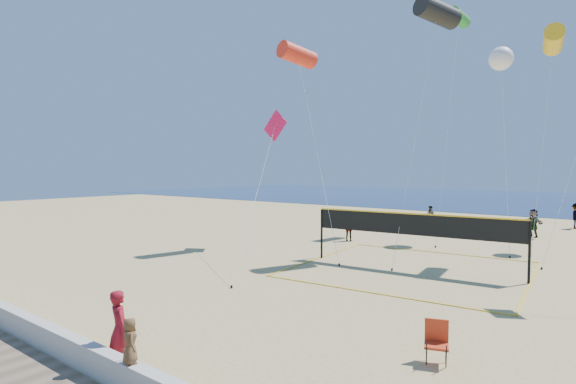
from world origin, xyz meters
The scene contains 16 objects.
ground centered at (0.00, 0.00, 0.00)m, with size 120.00×120.00×0.00m, color tan.
ocean centered at (0.00, 62.00, 0.01)m, with size 140.00×50.00×0.03m, color navy.
woman centered at (-2.49, -2.51, 0.86)m, with size 0.63×0.41×1.73m, color maroon.
toddler centered at (-1.31, -3.02, 1.04)m, with size 0.43×0.28×0.89m, color brown.
far_person_0 centered at (-7.17, 15.60, 0.76)m, with size 0.89×0.37×1.53m, color gray.
far_person_1 centered at (1.36, 24.14, 0.90)m, with size 1.67×0.53×1.80m, color gray.
far_person_3 centered at (-6.14, 26.61, 0.72)m, with size 0.70×0.55×1.44m, color gray.
far_person_4 centered at (3.15, 30.50, 0.93)m, with size 1.20×0.69×1.86m, color gray.
camp_chair centered at (2.91, 1.98, 0.54)m, with size 0.64×0.75×1.06m.
volleyball_net centered at (-1.18, 10.67, 1.68)m, with size 9.82×9.68×2.45m.
kite_0 centered at (-8.97, 12.84, 10.78)m, with size 5.70×4.79×11.44m.
kite_1 centered at (-1.79, 14.99, 12.22)m, with size 1.94×6.51×12.91m.
kite_2 centered at (3.11, 16.91, 10.45)m, with size 1.19×6.80×11.03m.
kite_3 centered at (-9.77, 11.68, 6.46)m, with size 5.76×8.63×7.70m.
kite_6 centered at (-0.36, 22.25, 11.10)m, with size 2.88×7.15×11.82m.
kite_8 centered at (-3.63, 24.53, 14.83)m, with size 1.99×9.05×15.42m.
Camera 1 is at (6.28, -7.88, 4.37)m, focal length 28.00 mm.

